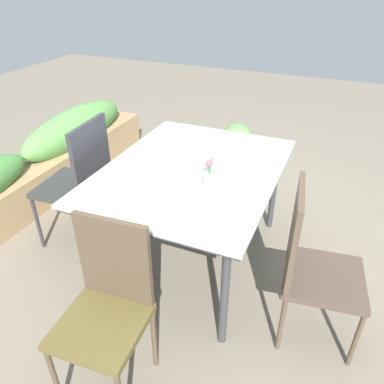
{
  "coord_description": "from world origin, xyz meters",
  "views": [
    {
      "loc": [
        -2.06,
        -0.79,
        1.95
      ],
      "look_at": [
        -0.0,
        0.08,
        0.59
      ],
      "focal_mm": 34.82,
      "sensor_mm": 36.0,
      "label": 1
    }
  ],
  "objects_px": {
    "chair_far_side": "(80,178)",
    "chair_end_left": "(107,302)",
    "chair_near_left": "(311,261)",
    "dining_table": "(192,176)",
    "flower_vase": "(209,175)",
    "potted_plant": "(237,147)",
    "planter_box": "(28,173)"
  },
  "relations": [
    {
      "from": "flower_vase",
      "to": "potted_plant",
      "type": "bearing_deg",
      "value": 10.58
    },
    {
      "from": "chair_end_left",
      "to": "chair_near_left",
      "type": "distance_m",
      "value": 1.13
    },
    {
      "from": "flower_vase",
      "to": "planter_box",
      "type": "xyz_separation_m",
      "value": [
        0.33,
        1.89,
        -0.55
      ]
    },
    {
      "from": "chair_end_left",
      "to": "chair_near_left",
      "type": "relative_size",
      "value": 0.99
    },
    {
      "from": "flower_vase",
      "to": "potted_plant",
      "type": "distance_m",
      "value": 1.87
    },
    {
      "from": "chair_far_side",
      "to": "flower_vase",
      "type": "height_order",
      "value": "chair_far_side"
    },
    {
      "from": "chair_end_left",
      "to": "potted_plant",
      "type": "height_order",
      "value": "chair_end_left"
    },
    {
      "from": "planter_box",
      "to": "potted_plant",
      "type": "xyz_separation_m",
      "value": [
        1.41,
        -1.57,
        -0.05
      ]
    },
    {
      "from": "potted_plant",
      "to": "dining_table",
      "type": "bearing_deg",
      "value": -175.26
    },
    {
      "from": "chair_far_side",
      "to": "chair_end_left",
      "type": "bearing_deg",
      "value": -141.26
    },
    {
      "from": "dining_table",
      "to": "potted_plant",
      "type": "xyz_separation_m",
      "value": [
        1.54,
        0.13,
        -0.45
      ]
    },
    {
      "from": "chair_end_left",
      "to": "chair_far_side",
      "type": "relative_size",
      "value": 0.94
    },
    {
      "from": "planter_box",
      "to": "potted_plant",
      "type": "relative_size",
      "value": 6.31
    },
    {
      "from": "chair_near_left",
      "to": "chair_far_side",
      "type": "distance_m",
      "value": 1.76
    },
    {
      "from": "chair_far_side",
      "to": "flower_vase",
      "type": "xyz_separation_m",
      "value": [
        -0.08,
        -1.07,
        0.3
      ]
    },
    {
      "from": "dining_table",
      "to": "potted_plant",
      "type": "distance_m",
      "value": 1.61
    },
    {
      "from": "chair_near_left",
      "to": "dining_table",
      "type": "bearing_deg",
      "value": -119.02
    },
    {
      "from": "flower_vase",
      "to": "chair_end_left",
      "type": "bearing_deg",
      "value": 166.56
    },
    {
      "from": "flower_vase",
      "to": "planter_box",
      "type": "bearing_deg",
      "value": 80.17
    },
    {
      "from": "chair_far_side",
      "to": "chair_near_left",
      "type": "bearing_deg",
      "value": -101.49
    },
    {
      "from": "potted_plant",
      "to": "chair_far_side",
      "type": "bearing_deg",
      "value": 155.96
    },
    {
      "from": "planter_box",
      "to": "potted_plant",
      "type": "height_order",
      "value": "planter_box"
    },
    {
      "from": "dining_table",
      "to": "chair_near_left",
      "type": "relative_size",
      "value": 1.49
    },
    {
      "from": "chair_near_left",
      "to": "potted_plant",
      "type": "bearing_deg",
      "value": -159.57
    },
    {
      "from": "flower_vase",
      "to": "planter_box",
      "type": "relative_size",
      "value": 0.07
    },
    {
      "from": "chair_end_left",
      "to": "flower_vase",
      "type": "xyz_separation_m",
      "value": [
        0.85,
        -0.2,
        0.33
      ]
    },
    {
      "from": "chair_near_left",
      "to": "chair_far_side",
      "type": "bearing_deg",
      "value": -104.73
    },
    {
      "from": "chair_far_side",
      "to": "planter_box",
      "type": "xyz_separation_m",
      "value": [
        0.25,
        0.83,
        -0.26
      ]
    },
    {
      "from": "chair_near_left",
      "to": "potted_plant",
      "type": "relative_size",
      "value": 1.87
    },
    {
      "from": "chair_end_left",
      "to": "planter_box",
      "type": "relative_size",
      "value": 0.29
    },
    {
      "from": "chair_far_side",
      "to": "potted_plant",
      "type": "bearing_deg",
      "value": -28.36
    },
    {
      "from": "dining_table",
      "to": "planter_box",
      "type": "distance_m",
      "value": 1.75
    }
  ]
}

